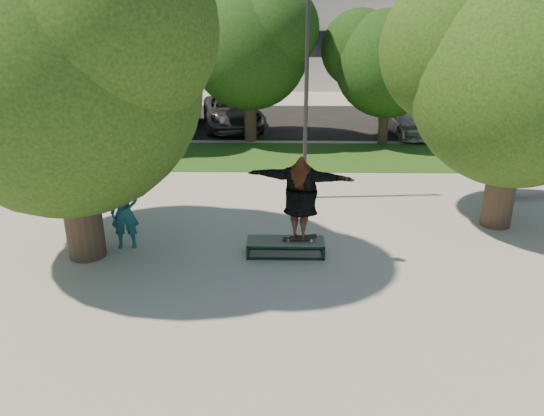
{
  "coord_description": "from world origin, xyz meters",
  "views": [
    {
      "loc": [
        0.3,
        -10.06,
        5.57
      ],
      "look_at": [
        0.11,
        0.6,
        1.38
      ],
      "focal_mm": 35.0,
      "sensor_mm": 36.0,
      "label": 1
    }
  ],
  "objects_px": {
    "tree_right": "(516,66)",
    "lamppost": "(306,93)",
    "bystander": "(124,212)",
    "car_silver_b": "(409,118)",
    "car_grey": "(232,111)",
    "tree_left": "(58,60)",
    "car_dark": "(181,113)",
    "grind_box": "(286,247)",
    "car_silver_a": "(142,113)"
  },
  "relations": [
    {
      "from": "car_dark",
      "to": "car_silver_b",
      "type": "relative_size",
      "value": 0.92
    },
    {
      "from": "car_dark",
      "to": "car_grey",
      "type": "distance_m",
      "value": 2.38
    },
    {
      "from": "bystander",
      "to": "car_dark",
      "type": "distance_m",
      "value": 12.86
    },
    {
      "from": "car_silver_a",
      "to": "bystander",
      "type": "bearing_deg",
      "value": -83.75
    },
    {
      "from": "car_dark",
      "to": "car_silver_b",
      "type": "distance_m",
      "value": 10.39
    },
    {
      "from": "lamppost",
      "to": "car_grey",
      "type": "bearing_deg",
      "value": 107.45
    },
    {
      "from": "car_dark",
      "to": "car_silver_b",
      "type": "xyz_separation_m",
      "value": [
        10.36,
        -0.81,
        -0.03
      ]
    },
    {
      "from": "tree_left",
      "to": "lamppost",
      "type": "bearing_deg",
      "value": 36.42
    },
    {
      "from": "tree_right",
      "to": "car_silver_b",
      "type": "relative_size",
      "value": 1.43
    },
    {
      "from": "lamppost",
      "to": "grind_box",
      "type": "distance_m",
      "value": 4.91
    },
    {
      "from": "car_silver_a",
      "to": "car_grey",
      "type": "bearing_deg",
      "value": 1.16
    },
    {
      "from": "lamppost",
      "to": "grind_box",
      "type": "xyz_separation_m",
      "value": [
        -0.58,
        -3.88,
        -2.96
      ]
    },
    {
      "from": "car_silver_a",
      "to": "car_silver_b",
      "type": "distance_m",
      "value": 12.12
    },
    {
      "from": "tree_right",
      "to": "lamppost",
      "type": "bearing_deg",
      "value": 158.72
    },
    {
      "from": "tree_left",
      "to": "tree_right",
      "type": "xyz_separation_m",
      "value": [
        10.21,
        1.99,
        -0.33
      ]
    },
    {
      "from": "lamppost",
      "to": "car_silver_a",
      "type": "height_order",
      "value": "lamppost"
    },
    {
      "from": "tree_left",
      "to": "grind_box",
      "type": "distance_m",
      "value": 6.34
    },
    {
      "from": "bystander",
      "to": "car_silver_a",
      "type": "height_order",
      "value": "bystander"
    },
    {
      "from": "car_grey",
      "to": "lamppost",
      "type": "bearing_deg",
      "value": -82.68
    },
    {
      "from": "tree_right",
      "to": "car_grey",
      "type": "height_order",
      "value": "tree_right"
    },
    {
      "from": "tree_left",
      "to": "bystander",
      "type": "distance_m",
      "value": 3.65
    },
    {
      "from": "car_silver_a",
      "to": "car_silver_b",
      "type": "relative_size",
      "value": 1.0
    },
    {
      "from": "tree_right",
      "to": "bystander",
      "type": "bearing_deg",
      "value": -170.28
    },
    {
      "from": "bystander",
      "to": "car_silver_b",
      "type": "bearing_deg",
      "value": 44.92
    },
    {
      "from": "tree_right",
      "to": "car_silver_a",
      "type": "relative_size",
      "value": 1.43
    },
    {
      "from": "bystander",
      "to": "car_grey",
      "type": "bearing_deg",
      "value": 76.86
    },
    {
      "from": "grind_box",
      "to": "car_dark",
      "type": "relative_size",
      "value": 0.43
    },
    {
      "from": "tree_left",
      "to": "car_dark",
      "type": "distance_m",
      "value": 13.73
    },
    {
      "from": "car_silver_b",
      "to": "tree_left",
      "type": "bearing_deg",
      "value": -136.91
    },
    {
      "from": "grind_box",
      "to": "car_silver_a",
      "type": "distance_m",
      "value": 14.48
    },
    {
      "from": "grind_box",
      "to": "tree_left",
      "type": "bearing_deg",
      "value": -179.65
    },
    {
      "from": "bystander",
      "to": "grind_box",
      "type": "bearing_deg",
      "value": -12.54
    },
    {
      "from": "tree_right",
      "to": "car_grey",
      "type": "bearing_deg",
      "value": 124.63
    },
    {
      "from": "car_grey",
      "to": "car_silver_b",
      "type": "xyz_separation_m",
      "value": [
        8.0,
        -1.05,
        -0.09
      ]
    },
    {
      "from": "tree_left",
      "to": "lamppost",
      "type": "distance_m",
      "value": 6.7
    },
    {
      "from": "bystander",
      "to": "car_grey",
      "type": "height_order",
      "value": "bystander"
    },
    {
      "from": "car_silver_a",
      "to": "car_silver_b",
      "type": "bearing_deg",
      "value": -8.49
    },
    {
      "from": "car_grey",
      "to": "car_silver_b",
      "type": "height_order",
      "value": "car_grey"
    },
    {
      "from": "lamppost",
      "to": "car_silver_a",
      "type": "relative_size",
      "value": 1.34
    },
    {
      "from": "bystander",
      "to": "tree_left",
      "type": "bearing_deg",
      "value": -163.26
    },
    {
      "from": "car_dark",
      "to": "car_grey",
      "type": "relative_size",
      "value": 0.78
    },
    {
      "from": "tree_left",
      "to": "grind_box",
      "type": "xyz_separation_m",
      "value": [
        4.71,
        0.03,
        -4.23
      ]
    },
    {
      "from": "grind_box",
      "to": "car_dark",
      "type": "height_order",
      "value": "car_dark"
    },
    {
      "from": "bystander",
      "to": "car_silver_b",
      "type": "height_order",
      "value": "bystander"
    },
    {
      "from": "grind_box",
      "to": "car_grey",
      "type": "distance_m",
      "value": 13.65
    },
    {
      "from": "car_silver_b",
      "to": "car_dark",
      "type": "bearing_deg",
      "value": 168.32
    },
    {
      "from": "car_silver_a",
      "to": "car_grey",
      "type": "relative_size",
      "value": 0.84
    },
    {
      "from": "car_grey",
      "to": "car_silver_a",
      "type": "bearing_deg",
      "value": 177.0
    },
    {
      "from": "tree_right",
      "to": "car_dark",
      "type": "height_order",
      "value": "tree_right"
    },
    {
      "from": "bystander",
      "to": "lamppost",
      "type": "bearing_deg",
      "value": 31.57
    }
  ]
}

